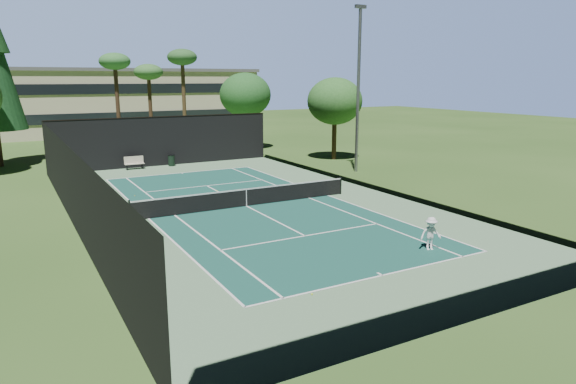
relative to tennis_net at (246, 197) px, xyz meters
name	(u,v)px	position (x,y,z in m)	size (l,w,h in m)	color
ground	(247,206)	(0.00, 0.00, -0.56)	(160.00, 160.00, 0.00)	#335620
apron_slab	(247,206)	(0.00, 0.00, -0.55)	(18.00, 32.00, 0.01)	#638E65
court_surface	(247,206)	(0.00, 0.00, -0.55)	(10.97, 23.77, 0.01)	#195045
court_lines	(247,206)	(0.00, 0.00, -0.54)	(11.07, 23.87, 0.01)	white
tennis_net	(246,197)	(0.00, 0.00, 0.00)	(12.90, 0.10, 1.10)	black
fence	(245,171)	(0.00, 0.06, 1.45)	(18.04, 32.05, 4.03)	black
player	(431,234)	(3.61, -10.55, 0.15)	(0.91, 0.52, 1.41)	white
tennis_ball_a	(312,294)	(-3.15, -12.10, -0.52)	(0.07, 0.07, 0.07)	#CEEE36
tennis_ball_b	(217,191)	(-0.03, 4.46, -0.52)	(0.08, 0.08, 0.08)	#CEEB35
tennis_ball_c	(239,190)	(1.36, 4.16, -0.52)	(0.07, 0.07, 0.07)	#CDE734
tennis_ball_d	(135,196)	(-4.91, 5.59, -0.52)	(0.07, 0.07, 0.07)	gold
park_bench	(134,162)	(-2.73, 15.33, -0.01)	(1.50, 0.45, 1.02)	beige
trash_bin	(171,160)	(0.29, 15.41, -0.08)	(0.56, 0.56, 0.95)	black
palm_a	(115,65)	(-2.00, 24.00, 7.63)	(2.80, 2.80, 9.32)	#412A1B
palm_b	(149,75)	(1.50, 26.00, 6.80)	(2.80, 2.80, 8.42)	#432D1C
palm_c	(182,61)	(4.00, 23.00, 8.05)	(2.80, 2.80, 9.77)	#4F3A22
decid_tree_a	(245,95)	(10.00, 22.00, 4.86)	(5.12, 5.12, 7.62)	#422C1C
decid_tree_b	(335,101)	(14.00, 12.00, 4.52)	(4.80, 4.80, 7.14)	#4B3420
campus_building	(100,101)	(0.00, 45.98, 3.65)	(40.50, 12.50, 8.30)	beige
light_pole	(358,86)	(12.00, 6.00, 5.90)	(0.90, 0.25, 12.22)	gray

